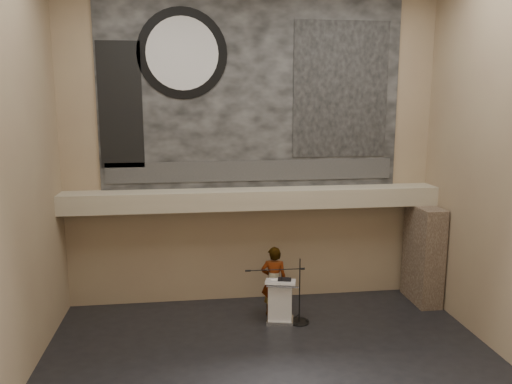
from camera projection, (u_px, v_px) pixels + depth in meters
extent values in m
plane|color=black|center=(276.00, 372.00, 10.32)|extent=(10.00, 10.00, 0.00)
cube|color=#8C7359|center=(252.00, 148.00, 13.44)|extent=(10.00, 0.02, 8.50)
cube|color=#8C7359|center=(339.00, 216.00, 5.64)|extent=(10.00, 0.02, 8.50)
cube|color=#8C7359|center=(2.00, 173.00, 8.90)|extent=(0.02, 8.00, 8.50)
cube|color=tan|center=(254.00, 198.00, 13.29)|extent=(10.00, 0.80, 0.50)
cylinder|color=#B2893D|center=(194.00, 211.00, 13.08)|extent=(0.04, 0.04, 0.06)
cylinder|color=#B2893D|center=(324.00, 207.00, 13.53)|extent=(0.04, 0.04, 0.06)
cube|color=black|center=(252.00, 94.00, 13.14)|extent=(8.00, 0.05, 5.00)
cube|color=#2E2E2E|center=(252.00, 171.00, 13.48)|extent=(7.76, 0.02, 0.55)
cylinder|color=black|center=(182.00, 54.00, 12.69)|extent=(2.30, 0.02, 2.30)
cylinder|color=silver|center=(182.00, 53.00, 12.67)|extent=(1.84, 0.02, 1.84)
cube|color=black|center=(341.00, 90.00, 13.40)|extent=(2.60, 0.02, 3.60)
cube|color=black|center=(120.00, 105.00, 12.72)|extent=(1.10, 0.02, 3.20)
cube|color=#46362B|center=(423.00, 254.00, 13.74)|extent=(0.60, 1.40, 2.70)
cube|color=silver|center=(280.00, 320.00, 12.65)|extent=(0.77, 0.65, 0.08)
cube|color=white|center=(280.00, 301.00, 12.56)|extent=(0.67, 0.53, 0.96)
cube|color=white|center=(281.00, 282.00, 12.45)|extent=(0.85, 0.69, 0.13)
cube|color=black|center=(285.00, 280.00, 12.45)|extent=(0.38, 0.34, 0.04)
cube|color=white|center=(277.00, 281.00, 12.42)|extent=(0.29, 0.34, 0.00)
imported|color=white|center=(274.00, 281.00, 12.91)|extent=(0.74, 0.56, 1.84)
cylinder|color=black|center=(299.00, 322.00, 12.61)|extent=(0.52, 0.52, 0.02)
cylinder|color=black|center=(300.00, 291.00, 12.46)|extent=(0.03, 0.03, 1.68)
cylinder|color=black|center=(274.00, 270.00, 12.28)|extent=(1.44, 0.05, 0.02)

